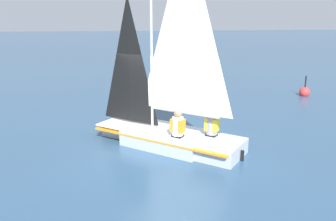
# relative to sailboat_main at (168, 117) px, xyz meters

# --- Properties ---
(ground_plane) EXTENTS (260.00, 260.00, 0.00)m
(ground_plane) POSITION_rel_sailboat_main_xyz_m (0.01, 0.01, -0.83)
(ground_plane) COLOR #2D4C6B
(sailboat_main) EXTENTS (4.00, 3.98, 5.77)m
(sailboat_main) POSITION_rel_sailboat_main_xyz_m (0.00, 0.00, 0.00)
(sailboat_main) COLOR #B2BCCC
(sailboat_main) RESTS_ON ground_plane
(sailor_helm) EXTENTS (0.42, 0.42, 1.16)m
(sailor_helm) POSITION_rel_sailboat_main_xyz_m (-0.50, -0.13, -0.21)
(sailor_helm) COLOR black
(sailor_helm) RESTS_ON ground_plane
(sailor_crew) EXTENTS (0.42, 0.42, 1.16)m
(sailor_crew) POSITION_rel_sailboat_main_xyz_m (-0.64, -1.04, -0.21)
(sailor_crew) COLOR black
(sailor_crew) RESTS_ON ground_plane
(buoy_marker) EXTENTS (0.49, 0.49, 1.02)m
(buoy_marker) POSITION_rel_sailboat_main_xyz_m (4.73, -7.86, -0.65)
(buoy_marker) COLOR red
(buoy_marker) RESTS_ON ground_plane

